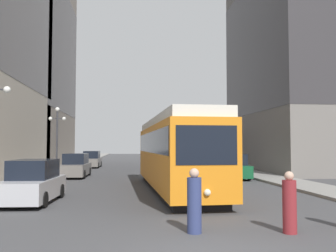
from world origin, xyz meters
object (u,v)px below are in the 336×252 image
(parked_car_left_mid, at_px, (92,160))
(parked_car_left_far, at_px, (76,166))
(parked_car_left_near, at_px, (33,183))
(pedestrian_on_sidewalk, at_px, (289,204))
(transit_bus, at_px, (185,150))
(pedestrian_crossing_far, at_px, (194,203))
(streetcar, at_px, (174,152))
(lamp_post_left_far, at_px, (57,130))
(parked_car_right_far, at_px, (232,167))

(parked_car_left_mid, distance_m, parked_car_left_far, 12.47)
(parked_car_left_near, xyz_separation_m, pedestrian_on_sidewalk, (8.49, -6.42, -0.05))
(transit_bus, xyz_separation_m, pedestrian_on_sidewalk, (-1.35, -27.65, -1.15))
(parked_car_left_far, bearing_deg, pedestrian_on_sidewalk, -64.53)
(parked_car_left_mid, bearing_deg, transit_bus, -20.51)
(parked_car_left_mid, height_order, pedestrian_crossing_far, parked_car_left_mid)
(pedestrian_crossing_far, relative_size, pedestrian_on_sidewalk, 1.05)
(transit_bus, xyz_separation_m, parked_car_left_mid, (-9.84, 3.89, -1.10))
(parked_car_left_near, distance_m, parked_car_left_far, 12.65)
(pedestrian_on_sidewalk, bearing_deg, transit_bus, -121.49)
(streetcar, height_order, parked_car_left_mid, streetcar)
(pedestrian_on_sidewalk, xyz_separation_m, lamp_post_left_far, (-10.39, 21.51, 2.96))
(parked_car_left_near, xyz_separation_m, pedestrian_crossing_far, (5.86, -6.11, -0.01))
(lamp_post_left_far, bearing_deg, parked_car_left_far, -52.07)
(parked_car_left_mid, relative_size, pedestrian_crossing_far, 2.66)
(parked_car_left_near, bearing_deg, parked_car_right_far, 44.17)
(parked_car_left_mid, bearing_deg, streetcar, -72.15)
(parked_car_left_mid, xyz_separation_m, lamp_post_left_far, (-1.90, -10.03, 2.91))
(pedestrian_crossing_far, bearing_deg, pedestrian_on_sidewalk, -106.70)
(parked_car_right_far, distance_m, lamp_post_left_far, 14.70)
(parked_car_right_far, xyz_separation_m, lamp_post_left_far, (-13.53, 4.96, 2.91))
(transit_bus, relative_size, pedestrian_crossing_far, 6.27)
(parked_car_right_far, bearing_deg, lamp_post_left_far, -17.90)
(parked_car_left_near, height_order, pedestrian_crossing_far, parked_car_left_near)
(streetcar, xyz_separation_m, parked_car_left_far, (-6.49, 9.06, -1.26))
(parked_car_left_mid, height_order, parked_car_right_far, same)
(parked_car_left_mid, distance_m, pedestrian_crossing_far, 31.78)
(transit_bus, bearing_deg, parked_car_left_near, -116.04)
(pedestrian_on_sidewalk, height_order, lamp_post_left_far, lamp_post_left_far)
(parked_car_left_mid, height_order, lamp_post_left_far, lamp_post_left_far)
(parked_car_left_far, relative_size, lamp_post_left_far, 0.90)
(streetcar, height_order, lamp_post_left_far, lamp_post_left_far)
(parked_car_left_far, height_order, pedestrian_crossing_far, parked_car_left_far)
(parked_car_right_far, height_order, parked_car_left_far, same)
(parked_car_right_far, height_order, pedestrian_on_sidewalk, parked_car_right_far)
(streetcar, relative_size, transit_bus, 1.30)
(parked_car_left_mid, xyz_separation_m, parked_car_right_far, (11.63, -14.99, -0.00))
(transit_bus, relative_size, parked_car_right_far, 2.38)
(lamp_post_left_far, bearing_deg, parked_car_right_far, -20.13)
(parked_car_left_far, bearing_deg, lamp_post_left_far, 129.41)
(streetcar, bearing_deg, parked_car_right_far, 49.63)
(parked_car_left_near, relative_size, parked_car_left_mid, 0.95)
(parked_car_left_near, height_order, parked_car_left_far, same)
(transit_bus, height_order, parked_car_left_far, transit_bus)
(pedestrian_crossing_far, xyz_separation_m, pedestrian_on_sidewalk, (2.62, -0.31, -0.04))
(parked_car_left_far, height_order, lamp_post_left_far, lamp_post_left_far)
(parked_car_left_mid, bearing_deg, lamp_post_left_far, -99.65)
(transit_bus, height_order, pedestrian_crossing_far, transit_bus)
(lamp_post_left_far, bearing_deg, transit_bus, 27.62)
(parked_car_left_near, bearing_deg, pedestrian_crossing_far, -43.06)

